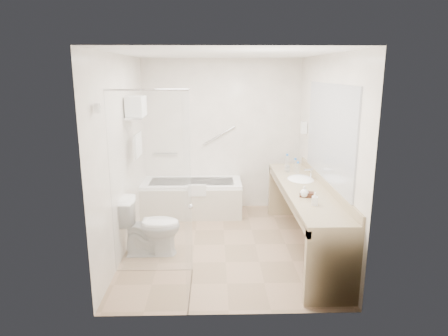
{
  "coord_description": "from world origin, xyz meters",
  "views": [
    {
      "loc": [
        -0.14,
        -5.02,
        2.29
      ],
      "look_at": [
        0.0,
        0.3,
        1.0
      ],
      "focal_mm": 32.0,
      "sensor_mm": 36.0,
      "label": 1
    }
  ],
  "objects_px": {
    "vanity_counter": "(304,203)",
    "amenity_basket": "(307,194)",
    "bathtub": "(192,198)",
    "water_bottle_left": "(295,166)",
    "toilet": "(151,226)"
  },
  "relations": [
    {
      "from": "vanity_counter",
      "to": "toilet",
      "type": "height_order",
      "value": "vanity_counter"
    },
    {
      "from": "bathtub",
      "to": "amenity_basket",
      "type": "bearing_deg",
      "value": -50.71
    },
    {
      "from": "vanity_counter",
      "to": "amenity_basket",
      "type": "height_order",
      "value": "vanity_counter"
    },
    {
      "from": "water_bottle_left",
      "to": "amenity_basket",
      "type": "bearing_deg",
      "value": -94.57
    },
    {
      "from": "bathtub",
      "to": "amenity_basket",
      "type": "relative_size",
      "value": 9.93
    },
    {
      "from": "vanity_counter",
      "to": "water_bottle_left",
      "type": "relative_size",
      "value": 12.71
    },
    {
      "from": "vanity_counter",
      "to": "toilet",
      "type": "xyz_separation_m",
      "value": [
        -1.97,
        -0.09,
        -0.27
      ]
    },
    {
      "from": "amenity_basket",
      "to": "toilet",
      "type": "bearing_deg",
      "value": 170.9
    },
    {
      "from": "bathtub",
      "to": "vanity_counter",
      "type": "xyz_separation_m",
      "value": [
        1.52,
        -1.39,
        0.36
      ]
    },
    {
      "from": "vanity_counter",
      "to": "amenity_basket",
      "type": "bearing_deg",
      "value": -99.73
    },
    {
      "from": "bathtub",
      "to": "vanity_counter",
      "type": "height_order",
      "value": "vanity_counter"
    },
    {
      "from": "bathtub",
      "to": "amenity_basket",
      "type": "height_order",
      "value": "amenity_basket"
    },
    {
      "from": "vanity_counter",
      "to": "toilet",
      "type": "relative_size",
      "value": 3.56
    },
    {
      "from": "water_bottle_left",
      "to": "bathtub",
      "type": "bearing_deg",
      "value": 158.73
    },
    {
      "from": "toilet",
      "to": "amenity_basket",
      "type": "bearing_deg",
      "value": -100.49
    }
  ]
}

